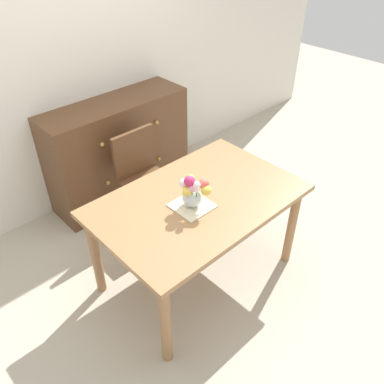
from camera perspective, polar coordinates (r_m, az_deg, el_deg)
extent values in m
plane|color=#B7AD99|center=(3.32, 0.76, -11.54)|extent=(12.00, 12.00, 0.00)
cube|color=silver|center=(3.69, -17.45, 18.23)|extent=(7.00, 0.10, 2.80)
cube|color=#9E7047|center=(2.80, 0.88, -1.19)|extent=(1.47, 0.96, 0.04)
cylinder|color=#9E7047|center=(2.58, -3.81, -18.37)|extent=(0.07, 0.07, 0.74)
cylinder|color=#9E7047|center=(3.27, 14.11, -4.81)|extent=(0.07, 0.07, 0.74)
cylinder|color=#9E7047|center=(3.02, -13.69, -8.83)|extent=(0.07, 0.07, 0.74)
cylinder|color=#9E7047|center=(3.63, 3.92, 1.16)|extent=(0.07, 0.07, 0.74)
cube|color=brown|center=(3.49, -6.16, 1.21)|extent=(0.42, 0.42, 0.04)
cylinder|color=brown|center=(3.61, -1.91, -1.93)|extent=(0.04, 0.04, 0.44)
cylinder|color=brown|center=(3.44, -6.40, -4.48)|extent=(0.04, 0.04, 0.44)
cylinder|color=brown|center=(3.84, -5.49, 0.53)|extent=(0.04, 0.04, 0.44)
cylinder|color=brown|center=(3.68, -9.86, -1.74)|extent=(0.04, 0.04, 0.44)
cube|color=brown|center=(3.50, -8.35, 5.58)|extent=(0.42, 0.04, 0.42)
cube|color=brown|center=(3.93, -10.43, 5.93)|extent=(1.40, 0.44, 1.00)
sphere|color=#B7933D|center=(3.49, -12.77, 6.67)|extent=(0.04, 0.04, 0.04)
sphere|color=#B7933D|center=(3.78, -5.07, 9.92)|extent=(0.04, 0.04, 0.04)
sphere|color=#B7933D|center=(3.70, -11.95, 1.31)|extent=(0.04, 0.04, 0.04)
sphere|color=#B7933D|center=(3.97, -4.76, 4.77)|extent=(0.04, 0.04, 0.04)
cube|color=beige|center=(2.71, 0.00, -1.96)|extent=(0.25, 0.25, 0.01)
sphere|color=silver|center=(2.67, 0.00, -0.76)|extent=(0.14, 0.14, 0.14)
sphere|color=#EA9EBC|center=(2.57, 0.01, 0.52)|extent=(0.05, 0.05, 0.05)
cylinder|color=#478438|center=(2.59, 0.01, 0.01)|extent=(0.01, 0.01, 0.06)
sphere|color=#EFD14C|center=(2.58, 2.05, 0.24)|extent=(0.07, 0.07, 0.07)
cylinder|color=#478438|center=(2.60, 2.04, -0.13)|extent=(0.01, 0.01, 0.04)
sphere|color=white|center=(2.53, 0.72, 1.05)|extent=(0.05, 0.05, 0.05)
cylinder|color=#478438|center=(2.56, 0.71, 0.15)|extent=(0.01, 0.01, 0.10)
sphere|color=white|center=(2.63, -1.13, 1.27)|extent=(0.07, 0.07, 0.07)
cylinder|color=#478438|center=(2.64, -1.12, 0.78)|extent=(0.01, 0.01, 0.06)
sphere|color=white|center=(2.62, -0.34, 1.45)|extent=(0.07, 0.07, 0.07)
cylinder|color=#478438|center=(2.64, -0.34, 0.89)|extent=(0.01, 0.01, 0.06)
sphere|color=#E55B4C|center=(2.59, 1.71, 1.19)|extent=(0.07, 0.07, 0.07)
cylinder|color=#478438|center=(2.61, 1.69, 0.53)|extent=(0.01, 0.01, 0.07)
sphere|color=white|center=(2.57, 0.66, 0.39)|extent=(0.04, 0.04, 0.04)
cylinder|color=#478438|center=(2.58, 0.65, -0.11)|extent=(0.01, 0.01, 0.06)
sphere|color=#EFD14C|center=(2.59, -0.71, 0.08)|extent=(0.06, 0.06, 0.06)
cylinder|color=#478438|center=(2.60, -0.71, -0.22)|extent=(0.01, 0.01, 0.03)
sphere|color=#D12D66|center=(2.57, -0.37, 1.58)|extent=(0.07, 0.07, 0.07)
cylinder|color=#478438|center=(2.60, -0.37, 0.68)|extent=(0.01, 0.01, 0.10)
sphere|color=#EFD14C|center=(2.67, -0.21, 2.01)|extent=(0.05, 0.05, 0.05)
cylinder|color=#478438|center=(2.68, -0.21, 1.50)|extent=(0.01, 0.01, 0.06)
ellipsoid|color=#478438|center=(2.63, 1.87, 0.57)|extent=(0.07, 0.06, 0.02)
ellipsoid|color=#478438|center=(2.68, 1.15, 1.11)|extent=(0.07, 0.03, 0.03)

